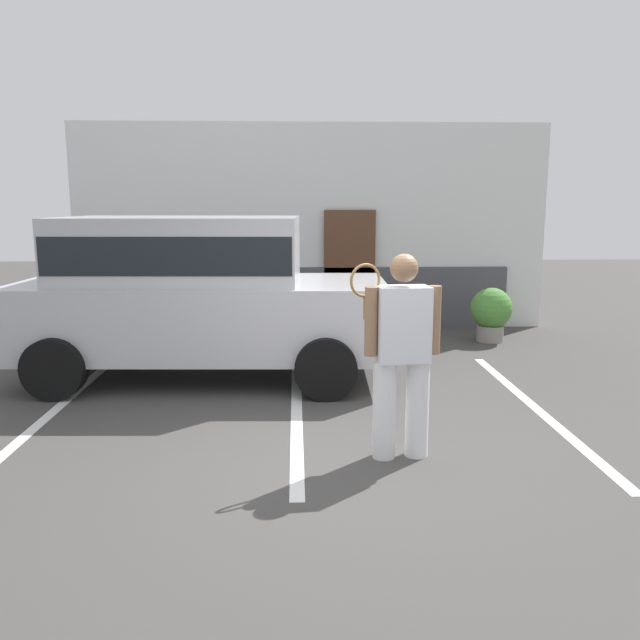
{
  "coord_description": "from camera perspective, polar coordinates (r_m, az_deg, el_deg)",
  "views": [
    {
      "loc": [
        -0.28,
        -5.21,
        2.22
      ],
      "look_at": [
        -0.04,
        1.2,
        1.05
      ],
      "focal_mm": 36.13,
      "sensor_mm": 36.0,
      "label": 1
    }
  ],
  "objects": [
    {
      "name": "ground_plane",
      "position": [
        5.67,
        0.86,
        -12.7
      ],
      "size": [
        40.0,
        40.0,
        0.0
      ],
      "primitive_type": "plane",
      "color": "#423F3D"
    },
    {
      "name": "parking_stripe_0",
      "position": [
        7.54,
        -22.65,
        -7.59
      ],
      "size": [
        0.12,
        4.4,
        0.01
      ],
      "primitive_type": "cube",
      "color": "silver",
      "rests_on": "ground_plane"
    },
    {
      "name": "parking_stripe_1",
      "position": [
        7.07,
        -2.09,
        -7.95
      ],
      "size": [
        0.12,
        4.4,
        0.01
      ],
      "primitive_type": "cube",
      "color": "silver",
      "rests_on": "ground_plane"
    },
    {
      "name": "parking_stripe_2",
      "position": [
        7.54,
        18.47,
        -7.31
      ],
      "size": [
        0.12,
        4.4,
        0.01
      ],
      "primitive_type": "cube",
      "color": "silver",
      "rests_on": "ground_plane"
    },
    {
      "name": "house_frontage",
      "position": [
        11.51,
        -0.74,
        7.67
      ],
      "size": [
        8.29,
        0.4,
        3.59
      ],
      "color": "white",
      "rests_on": "ground_plane"
    },
    {
      "name": "parked_suv",
      "position": [
        8.29,
        -11.07,
        2.69
      ],
      "size": [
        4.67,
        2.3,
        2.05
      ],
      "rotation": [
        0.0,
        0.0,
        -0.04
      ],
      "color": "#B7B7BC",
      "rests_on": "ground_plane"
    },
    {
      "name": "tennis_player_man",
      "position": [
        5.61,
        7.24,
        -2.93
      ],
      "size": [
        0.8,
        0.32,
        1.8
      ],
      "rotation": [
        0.0,
        0.0,
        3.24
      ],
      "color": "white",
      "rests_on": "ground_plane"
    },
    {
      "name": "potted_plant_by_porch",
      "position": [
        10.77,
        14.91,
        0.71
      ],
      "size": [
        0.66,
        0.66,
        0.88
      ],
      "color": "gray",
      "rests_on": "ground_plane"
    }
  ]
}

